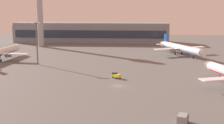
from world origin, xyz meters
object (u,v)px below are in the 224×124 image
at_px(catering_truck, 183,119).
at_px(apron_light_east, 37,40).
at_px(control_tower, 40,9).
at_px(cargo_loader, 116,75).
at_px(airplane_far_stand, 181,48).

height_order(catering_truck, apron_light_east, apron_light_east).
relative_size(control_tower, catering_truck, 8.14).
distance_m(control_tower, apron_light_east, 73.19).
bearing_deg(catering_truck, cargo_loader, 130.42).
bearing_deg(cargo_loader, airplane_far_stand, 15.94).
xyz_separation_m(catering_truck, apron_light_east, (-63.13, 75.89, 11.30)).
height_order(airplane_far_stand, apron_light_east, apron_light_east).
distance_m(cargo_loader, apron_light_east, 51.82).
relative_size(airplane_far_stand, cargo_loader, 9.86).
relative_size(control_tower, cargo_loader, 11.44).
bearing_deg(apron_light_east, control_tower, 105.90).
relative_size(cargo_loader, apron_light_east, 0.20).
bearing_deg(apron_light_east, airplane_far_stand, 24.54).
bearing_deg(apron_light_east, cargo_loader, -31.84).
relative_size(airplane_far_stand, apron_light_east, 1.93).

